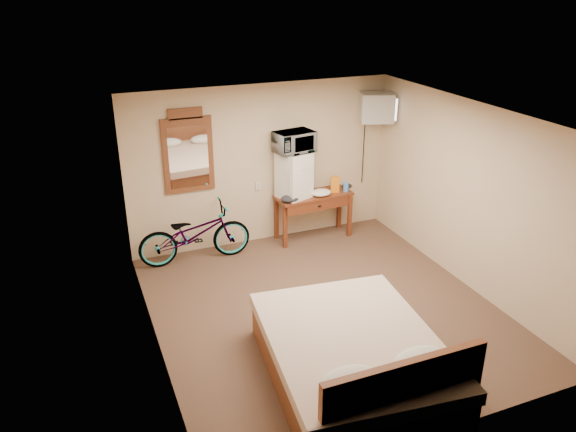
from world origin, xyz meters
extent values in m
plane|color=#4C3426|center=(0.00, 0.00, 0.00)|extent=(4.60, 4.60, 0.00)
plane|color=silver|center=(0.00, 0.00, 2.50)|extent=(4.60, 4.60, 0.00)
cube|color=tan|center=(0.00, 2.30, 1.25)|extent=(4.20, 0.04, 2.50)
cube|color=tan|center=(0.00, -2.30, 1.25)|extent=(4.20, 0.04, 2.50)
cube|color=tan|center=(-2.10, 0.00, 1.25)|extent=(0.04, 4.60, 2.50)
cube|color=tan|center=(2.10, 0.00, 1.25)|extent=(0.04, 4.60, 2.50)
cube|color=beige|center=(-0.08, 2.29, 0.92)|extent=(0.08, 0.01, 0.13)
cube|color=brown|center=(0.76, 2.04, 0.73)|extent=(1.26, 0.55, 0.04)
cube|color=brown|center=(0.20, 1.85, 0.35)|extent=(0.06, 0.06, 0.71)
cube|color=brown|center=(1.33, 1.85, 0.35)|extent=(0.06, 0.06, 0.71)
cube|color=brown|center=(0.20, 2.23, 0.35)|extent=(0.06, 0.06, 0.71)
cube|color=brown|center=(1.33, 2.23, 0.35)|extent=(0.06, 0.06, 0.71)
cube|color=brown|center=(0.76, 1.83, 0.63)|extent=(1.11, 0.11, 0.16)
cube|color=black|center=(0.76, 1.82, 0.63)|extent=(0.05, 0.02, 0.03)
cube|color=white|center=(0.43, 2.06, 1.11)|extent=(0.56, 0.55, 0.73)
cube|color=#ADADA7|center=(0.43, 1.84, 1.26)|extent=(0.44, 0.01, 0.00)
cylinder|color=#ADADA7|center=(0.27, 1.84, 1.07)|extent=(0.02, 0.02, 0.26)
imported|color=white|center=(0.43, 2.06, 1.64)|extent=(0.64, 0.49, 0.32)
cube|color=orange|center=(1.12, 2.00, 0.88)|extent=(0.15, 0.12, 0.27)
cylinder|color=#4686F1|center=(1.30, 1.96, 0.82)|extent=(0.08, 0.08, 0.15)
ellipsoid|color=beige|center=(0.85, 1.93, 0.80)|extent=(0.33, 0.25, 0.10)
ellipsoid|color=black|center=(0.29, 1.88, 0.80)|extent=(0.29, 0.21, 0.11)
ellipsoid|color=black|center=(1.38, 2.07, 0.79)|extent=(0.18, 0.14, 0.08)
cube|color=black|center=(1.80, 2.28, 1.95)|extent=(0.14, 0.02, 0.14)
cylinder|color=black|center=(1.80, 2.24, 1.95)|extent=(0.05, 0.30, 0.05)
cube|color=#ADADA7|center=(1.80, 2.02, 2.06)|extent=(0.62, 0.57, 0.44)
cube|color=white|center=(1.80, 1.80, 2.06)|extent=(0.40, 0.15, 0.34)
cube|color=black|center=(1.80, 2.24, 2.06)|extent=(0.30, 0.12, 0.27)
cube|color=brown|center=(-1.14, 2.27, 1.55)|extent=(0.74, 0.04, 1.11)
cube|color=brown|center=(-1.14, 2.27, 2.16)|extent=(0.49, 0.04, 0.16)
cube|color=white|center=(-1.14, 2.25, 1.52)|extent=(0.58, 0.01, 0.91)
imported|color=black|center=(-1.20, 1.95, 0.44)|extent=(1.68, 0.62, 0.87)
cube|color=brown|center=(-0.31, -1.30, 0.20)|extent=(1.88, 2.37, 0.40)
cube|color=#C1B596|center=(-0.31, -1.30, 0.45)|extent=(1.92, 2.41, 0.14)
cube|color=brown|center=(-0.31, -2.26, 0.55)|extent=(1.65, 0.08, 0.70)
ellipsoid|color=beige|center=(-0.69, -1.95, 0.58)|extent=(0.57, 0.35, 0.20)
ellipsoid|color=beige|center=(0.08, -1.95, 0.58)|extent=(0.57, 0.35, 0.20)
camera|label=1|loc=(-2.74, -5.51, 3.96)|focal=35.00mm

